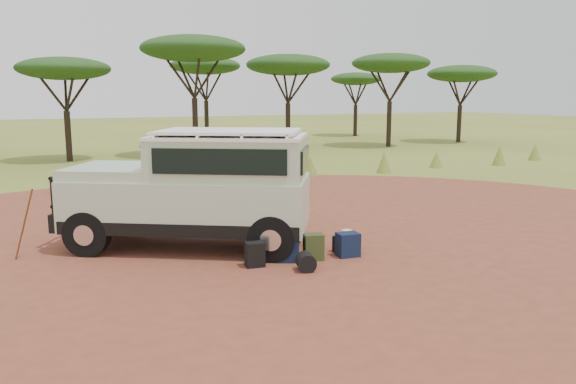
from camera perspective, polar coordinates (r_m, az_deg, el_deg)
name	(u,v)px	position (r m, az deg, el deg)	size (l,w,h in m)	color
ground	(256,253)	(11.13, -3.24, -6.20)	(140.00, 140.00, 0.00)	olive
dirt_clearing	(256,253)	(11.13, -3.24, -6.18)	(23.00, 23.00, 0.01)	brown
grass_fringe	(161,176)	(19.22, -12.80, 1.61)	(36.60, 1.60, 0.90)	olive
acacia_treeline	(119,59)	(30.15, -16.76, 12.85)	(46.70, 13.20, 6.26)	black
safari_vehicle	(197,191)	(11.43, -9.24, 0.06)	(5.16, 4.19, 2.39)	#ACC1A5
walking_staff	(24,225)	(11.59, -25.25, -3.01)	(0.03, 0.03, 1.42)	brown
backpack_black	(255,255)	(10.20, -3.39, -6.36)	(0.33, 0.25, 0.46)	black
backpack_navy	(288,247)	(10.48, -0.04, -5.62)	(0.42, 0.30, 0.56)	#121E3B
backpack_olive	(314,247)	(10.59, 2.61, -5.62)	(0.36, 0.26, 0.50)	#37401D
duffel_navy	(348,245)	(10.87, 6.10, -5.36)	(0.41, 0.31, 0.47)	#121E3B
hard_case	(347,244)	(11.19, 5.96, -5.26)	(0.47, 0.33, 0.33)	black
stuff_sack	(306,262)	(9.96, 1.84, -7.14)	(0.33, 0.33, 0.33)	black
safari_hat	(347,234)	(11.14, 5.98, -4.22)	(0.40, 0.40, 0.12)	beige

